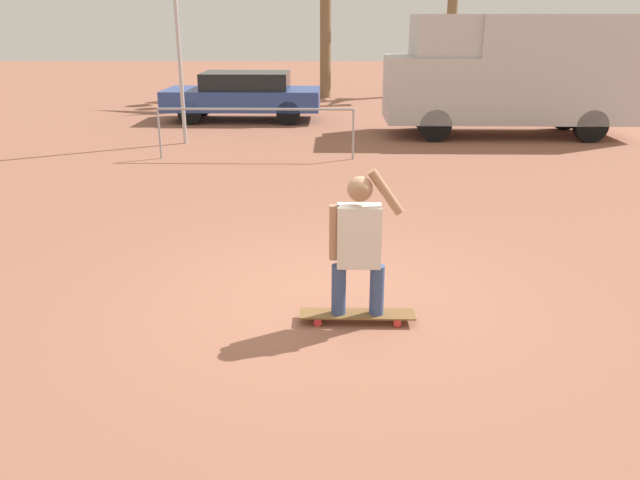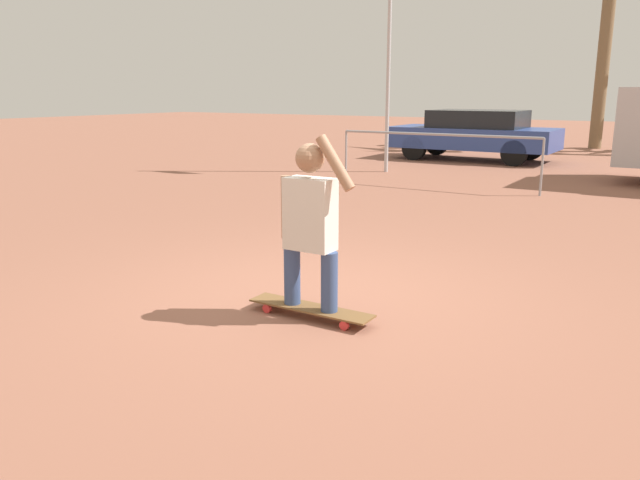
# 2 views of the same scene
# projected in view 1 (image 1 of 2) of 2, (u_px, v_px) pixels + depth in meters

# --- Properties ---
(ground_plane) EXTENTS (80.00, 80.00, 0.00)m
(ground_plane) POSITION_uv_depth(u_px,v_px,m) (329.00, 300.00, 6.63)
(ground_plane) COLOR #935B47
(skateboard) EXTENTS (1.13, 0.24, 0.09)m
(skateboard) POSITION_uv_depth(u_px,v_px,m) (357.00, 315.00, 6.12)
(skateboard) COLOR brown
(skateboard) RESTS_ON ground_plane
(person_skateboarder) EXTENTS (0.69, 0.24, 1.45)m
(person_skateboarder) POSITION_uv_depth(u_px,v_px,m) (359.00, 239.00, 5.86)
(person_skateboarder) COLOR #384C7A
(person_skateboarder) RESTS_ON skateboard
(camper_van) EXTENTS (6.04, 2.13, 2.93)m
(camper_van) POSITION_uv_depth(u_px,v_px,m) (512.00, 71.00, 15.53)
(camper_van) COLOR black
(camper_van) RESTS_ON ground_plane
(parked_car_blue) EXTENTS (4.48, 1.95, 1.38)m
(parked_car_blue) POSITION_uv_depth(u_px,v_px,m) (244.00, 94.00, 18.18)
(parked_car_blue) COLOR black
(parked_car_blue) RESTS_ON ground_plane
(plaza_railing_segment) EXTENTS (4.15, 0.05, 1.08)m
(plaza_railing_segment) POSITION_uv_depth(u_px,v_px,m) (255.00, 116.00, 13.03)
(plaza_railing_segment) COLOR #99999E
(plaza_railing_segment) RESTS_ON ground_plane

